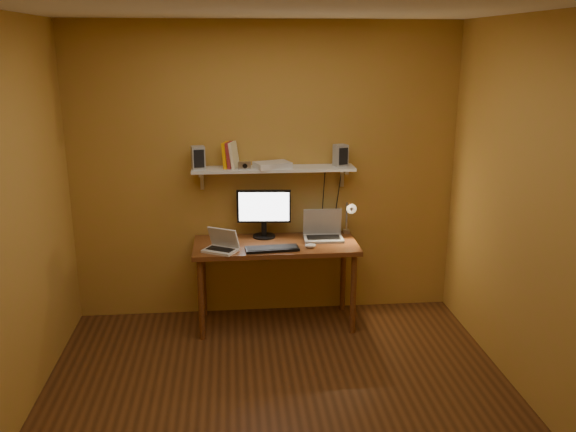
{
  "coord_description": "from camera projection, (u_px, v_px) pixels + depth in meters",
  "views": [
    {
      "loc": [
        -0.3,
        -3.67,
        2.39
      ],
      "look_at": [
        0.16,
        1.18,
        1.02
      ],
      "focal_mm": 38.0,
      "sensor_mm": 36.0,
      "label": 1
    }
  ],
  "objects": [
    {
      "name": "desk_lamp",
      "position": [
        349.0,
        214.0,
        5.35
      ],
      "size": [
        0.09,
        0.23,
        0.38
      ],
      "color": "silver",
      "rests_on": "desk"
    },
    {
      "name": "mouse",
      "position": [
        310.0,
        246.0,
        5.1
      ],
      "size": [
        0.1,
        0.07,
        0.03
      ],
      "primitive_type": "ellipsoid",
      "rotation": [
        0.0,
        0.0,
        -0.06
      ],
      "color": "silver",
      "rests_on": "desk"
    },
    {
      "name": "netbook",
      "position": [
        222.0,
        244.0,
        5.02
      ],
      "size": [
        0.32,
        0.3,
        0.19
      ],
      "rotation": [
        0.0,
        0.0,
        -0.52
      ],
      "color": "silver",
      "rests_on": "desk"
    },
    {
      "name": "laptop",
      "position": [
        323.0,
        231.0,
        5.35
      ],
      "size": [
        0.34,
        0.25,
        0.26
      ],
      "rotation": [
        0.0,
        0.0,
        -0.03
      ],
      "color": "#989BA1",
      "rests_on": "desk"
    },
    {
      "name": "shelf_camera",
      "position": [
        244.0,
        165.0,
        5.15
      ],
      "size": [
        0.11,
        0.06,
        0.07
      ],
      "color": "silver",
      "rests_on": "wall_shelf"
    },
    {
      "name": "desk",
      "position": [
        276.0,
        253.0,
        5.24
      ],
      "size": [
        1.4,
        0.6,
        0.75
      ],
      "color": "brown",
      "rests_on": "ground"
    },
    {
      "name": "wall_shelf",
      "position": [
        274.0,
        169.0,
        5.24
      ],
      "size": [
        1.4,
        0.25,
        0.21
      ],
      "color": "white",
      "rests_on": "room"
    },
    {
      "name": "speaker_right",
      "position": [
        341.0,
        155.0,
        5.28
      ],
      "size": [
        0.13,
        0.13,
        0.19
      ],
      "primitive_type": "cube",
      "rotation": [
        0.0,
        0.0,
        0.31
      ],
      "color": "#989BA1",
      "rests_on": "wall_shelf"
    },
    {
      "name": "keyboard",
      "position": [
        272.0,
        249.0,
        5.04
      ],
      "size": [
        0.45,
        0.18,
        0.02
      ],
      "primitive_type": "cube",
      "rotation": [
        0.0,
        0.0,
        0.08
      ],
      "color": "black",
      "rests_on": "desk"
    },
    {
      "name": "room",
      "position": [
        281.0,
        224.0,
        3.84
      ],
      "size": [
        3.44,
        3.24,
        2.64
      ],
      "color": "#583116",
      "rests_on": "ground"
    },
    {
      "name": "books",
      "position": [
        230.0,
        155.0,
        5.19
      ],
      "size": [
        0.16,
        0.16,
        0.22
      ],
      "color": "#F7A509",
      "rests_on": "wall_shelf"
    },
    {
      "name": "speaker_left",
      "position": [
        198.0,
        158.0,
        5.15
      ],
      "size": [
        0.12,
        0.12,
        0.19
      ],
      "primitive_type": "cube",
      "rotation": [
        0.0,
        0.0,
        0.18
      ],
      "color": "#989BA1",
      "rests_on": "wall_shelf"
    },
    {
      "name": "router",
      "position": [
        272.0,
        165.0,
        5.22
      ],
      "size": [
        0.34,
        0.28,
        0.05
      ],
      "primitive_type": "cube",
      "rotation": [
        0.0,
        0.0,
        0.32
      ],
      "color": "silver",
      "rests_on": "wall_shelf"
    },
    {
      "name": "monitor",
      "position": [
        264.0,
        211.0,
        5.33
      ],
      "size": [
        0.47,
        0.22,
        0.43
      ],
      "rotation": [
        0.0,
        0.0,
        -0.08
      ],
      "color": "black",
      "rests_on": "desk"
    }
  ]
}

